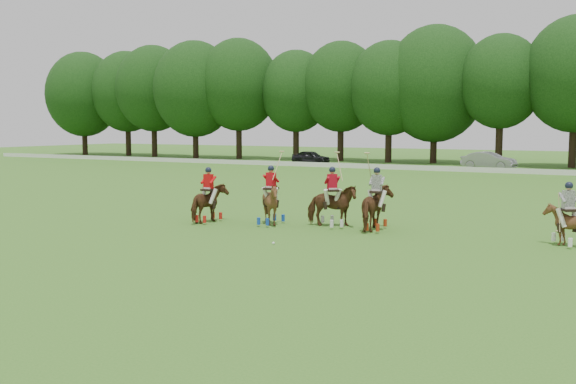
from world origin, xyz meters
The scene contains 11 objects.
ground centered at (0.00, 0.00, 0.00)m, with size 180.00×180.00×0.00m, color #397120.
tree_line centered at (0.26, 48.05, 8.23)m, with size 117.98×14.32×14.75m.
boundary_rail centered at (0.00, 38.00, 0.22)m, with size 120.00×0.10×0.44m, color white.
car_left centered at (-18.01, 42.50, 0.69)m, with size 1.62×4.03×1.37m, color black.
car_mid centered at (0.07, 42.50, 0.79)m, with size 1.68×4.80×1.58m, color gray.
polo_red_a centered at (-3.75, 3.83, 0.82)m, with size 1.15×1.86×2.28m.
polo_red_b centered at (1.19, 5.19, 0.86)m, with size 2.18×2.16×2.91m.
polo_red_c centered at (-1.17, 4.47, 0.87)m, with size 1.40×1.57×2.93m.
polo_stripe_a centered at (3.05, 5.15, 0.88)m, with size 1.29×2.12×2.95m.
polo_stripe_b centered at (9.73, 5.13, 0.75)m, with size 1.65×1.69×2.13m.
polo_ball centered at (1.01, 0.79, 0.04)m, with size 0.09×0.09×0.09m, color white.
Camera 1 is at (11.45, -17.70, 3.99)m, focal length 40.00 mm.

